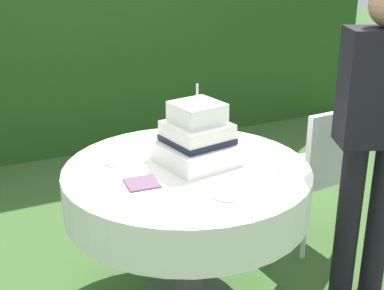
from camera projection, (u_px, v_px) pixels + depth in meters
cake_table at (187, 191)px, 2.54m from camera, size 1.16×1.16×0.77m
wedding_cake at (197, 138)px, 2.53m from camera, size 0.39×0.39×0.38m
serving_plate_near at (228, 195)px, 2.22m from camera, size 0.13×0.13×0.01m
serving_plate_far at (119, 162)px, 2.55m from camera, size 0.13×0.13×0.01m
serving_plate_left at (191, 134)px, 2.92m from camera, size 0.14×0.14×0.01m
serving_plate_right at (272, 165)px, 2.51m from camera, size 0.12×0.12×0.01m
napkin_stack at (142, 183)px, 2.33m from camera, size 0.15×0.15×0.01m
garden_chair at (321, 164)px, 3.12m from camera, size 0.43×0.43×0.89m
standing_person at (376, 128)px, 2.54m from camera, size 0.41×0.33×1.60m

